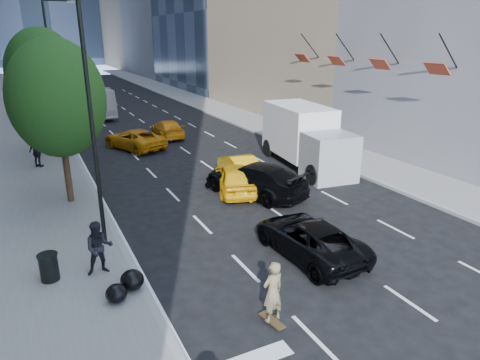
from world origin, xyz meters
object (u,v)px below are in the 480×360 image
trash_can (49,268)px  black_sedan_mercedes (255,179)px  box_truck (306,137)px  city_bus (84,99)px  skateboarder (273,296)px  black_sedan_lincoln (309,238)px

trash_can → black_sedan_mercedes: bearing=23.4°
box_truck → black_sedan_mercedes: bearing=-142.5°
black_sedan_mercedes → city_bus: city_bus is taller
city_bus → box_truck: size_ratio=1.48×
skateboarder → city_bus: size_ratio=0.16×
skateboarder → black_sedan_lincoln: (3.21, 2.81, -0.23)m
black_sedan_lincoln → city_bus: size_ratio=0.42×
black_sedan_lincoln → trash_can: bearing=-16.6°
box_truck → trash_can: size_ratio=8.92×
city_bus → trash_can: bearing=-107.9°
city_bus → trash_can: city_bus is taller
black_sedan_lincoln → skateboarder: bearing=38.6°
box_truck → trash_can: (-14.87, -7.23, -1.23)m
black_sedan_mercedes → city_bus: 28.08m
skateboarder → trash_can: size_ratio=2.08×
skateboarder → black_sedan_mercedes: (4.40, 9.16, -0.08)m
black_sedan_lincoln → city_bus: 34.23m
black_sedan_mercedes → box_truck: box_truck is taller
black_sedan_mercedes → trash_can: 10.64m
black_sedan_mercedes → trash_can: size_ratio=6.50×
skateboarder → black_sedan_mercedes: bearing=-124.2°
skateboarder → city_bus: city_bus is taller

